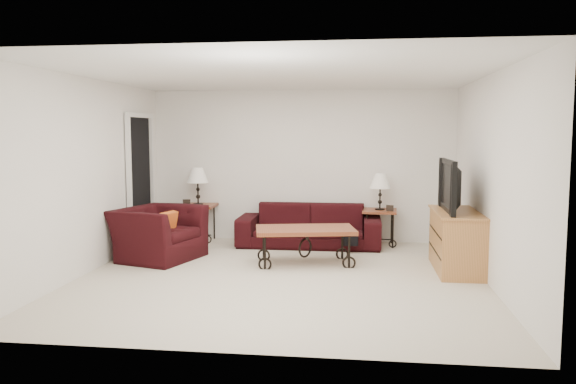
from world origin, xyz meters
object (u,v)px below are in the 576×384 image
Objects in this scene: sofa at (309,225)px; tv_stand at (456,241)px; lamp_left at (198,186)px; armchair at (159,233)px; side_table_left at (198,223)px; television at (457,186)px; lamp_right at (380,192)px; side_table_right at (379,228)px; backpack at (351,237)px; coffee_table at (305,246)px.

sofa is 2.48m from tv_stand.
armchair is at bearing -97.38° from lamp_left.
sofa is 1.73× the size of tv_stand.
sofa is 3.68× the size of side_table_left.
lamp_left reaches higher than tv_stand.
television reaches higher than tv_stand.
lamp_right is (2.98, 0.00, 0.56)m from side_table_left.
sofa is at bearing 146.15° from tv_stand.
side_table_left is 2.98m from side_table_right.
television is at bearing -30.22° from backpack.
side_table_left is 4.22m from tv_stand.
backpack is at bearing -126.62° from television.
backpack is at bearing -55.35° from armchair.
side_table_right is at bearing -49.07° from armchair.
side_table_left is 0.47× the size of tv_stand.
armchair is at bearing -156.14° from side_table_right.
sofa is 2.58m from television.
side_table_left is at bearing 180.00° from side_table_right.
side_table_right is 0.58m from lamp_right.
lamp_left reaches higher than coffee_table.
tv_stand is at bearing -21.67° from side_table_left.
lamp_right is at bearing -149.39° from television.
lamp_right is 3.49m from armchair.
side_table_left reaches higher than backpack.
side_table_right is 0.51× the size of armchair.
side_table_right is 1.99m from television.
tv_stand is (2.00, -0.12, 0.14)m from coffee_table.
coffee_table is (-1.06, -1.44, -0.04)m from side_table_right.
armchair is at bearing -97.38° from side_table_left.
television reaches higher than armchair.
armchair is at bearing 178.83° from coffee_table.
lamp_right is at bearing 121.15° from tv_stand.
side_table_left is 0.46× the size of coffee_table.
side_table_right is at bearing 0.00° from side_table_left.
sofa is at bearing -42.18° from armchair.
sofa is at bearing -5.50° from side_table_left.
armchair is 4.11m from tv_stand.
side_table_right is 3.05m from lamp_left.
tv_stand is 1.12× the size of television.
backpack is at bearing 143.77° from tv_stand.
lamp_right is at bearing 0.00° from side_table_left.
television is (3.90, -1.56, 0.81)m from side_table_left.
side_table_left reaches higher than side_table_right.
lamp_left is at bearing 0.00° from side_table_left.
sofa is 0.76m from backpack.
armchair reaches higher than sofa.
coffee_table is at bearing -126.27° from side_table_right.
coffee_table is (-1.06, -1.44, -0.61)m from lamp_right.
armchair reaches higher than side_table_left.
sofa is at bearing -170.82° from lamp_right.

